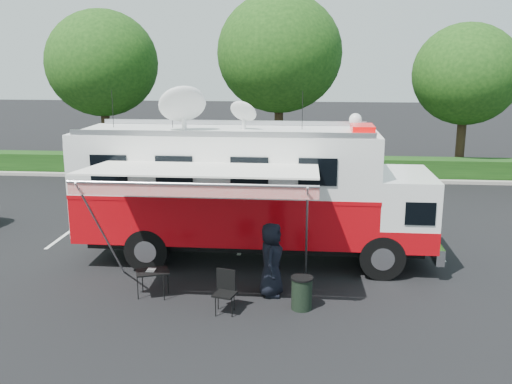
% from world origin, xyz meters
% --- Properties ---
extents(ground_plane, '(120.00, 120.00, 0.00)m').
position_xyz_m(ground_plane, '(0.00, 0.00, 0.00)').
color(ground_plane, black).
rests_on(ground_plane, ground).
extents(back_border, '(60.00, 6.14, 8.87)m').
position_xyz_m(back_border, '(1.14, 12.90, 5.00)').
color(back_border, '#9E998E').
rests_on(back_border, ground_plane).
extents(stall_lines, '(24.12, 5.50, 0.01)m').
position_xyz_m(stall_lines, '(-0.50, 3.00, 0.00)').
color(stall_lines, silver).
rests_on(stall_lines, ground_plane).
extents(command_truck, '(10.07, 2.77, 4.84)m').
position_xyz_m(command_truck, '(-0.09, -0.00, 2.07)').
color(command_truck, black).
rests_on(command_truck, ground_plane).
extents(awning, '(5.50, 2.83, 3.32)m').
position_xyz_m(awning, '(-0.99, -2.87, 3.12)').
color(awning, white).
rests_on(awning, ground_plane).
extents(person, '(0.65, 0.95, 1.86)m').
position_xyz_m(person, '(0.66, -2.55, 0.00)').
color(person, black).
rests_on(person, ground_plane).
extents(folding_table, '(0.94, 0.80, 0.68)m').
position_xyz_m(folding_table, '(-2.24, -2.91, 0.63)').
color(folding_table, black).
rests_on(folding_table, ground_plane).
extents(folding_chair, '(0.58, 0.61, 1.00)m').
position_xyz_m(folding_chair, '(-0.33, -3.57, 0.59)').
color(folding_chair, black).
rests_on(folding_chair, ground_plane).
extents(trash_bin, '(0.53, 0.53, 0.79)m').
position_xyz_m(trash_bin, '(1.43, -3.27, 0.40)').
color(trash_bin, black).
rests_on(trash_bin, ground_plane).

